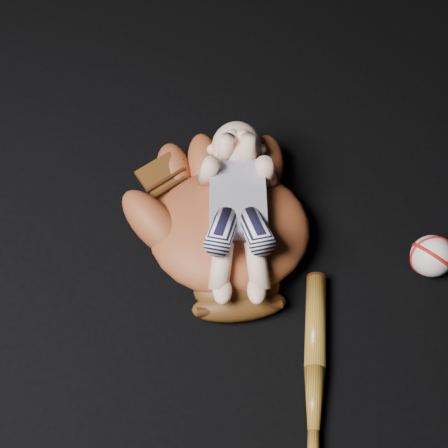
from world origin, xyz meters
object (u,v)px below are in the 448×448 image
at_px(baseball_glove, 229,225).
at_px(baseball, 432,256).
at_px(newborn_baby, 238,209).
at_px(baseball_bat, 315,381).

xyz_separation_m(baseball_glove, baseball, (0.39, -0.03, -0.03)).
bearing_deg(baseball_glove, baseball, -14.36).
bearing_deg(baseball, newborn_baby, 175.49).
bearing_deg(baseball_glove, baseball_bat, -69.79).
bearing_deg(baseball_bat, newborn_baby, 117.52).
distance_m(baseball_glove, baseball, 0.39).
bearing_deg(baseball_bat, baseball_glove, 119.84).
xyz_separation_m(baseball_bat, baseball, (0.23, 0.25, 0.02)).
xyz_separation_m(baseball_glove, baseball_bat, (0.16, -0.28, -0.05)).
bearing_deg(baseball, baseball_bat, -132.27).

